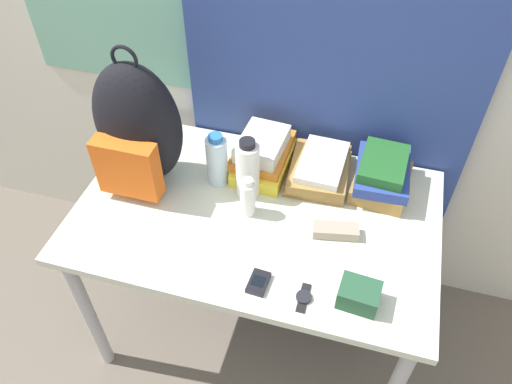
# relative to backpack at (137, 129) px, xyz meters

# --- Properties ---
(wall_back) EXTENTS (6.00, 0.06, 2.50)m
(wall_back) POSITION_rel_backpack_xyz_m (0.43, 0.41, 0.27)
(wall_back) COLOR silver
(wall_back) RESTS_ON ground_plane
(curtain_blue) EXTENTS (1.05, 0.04, 2.50)m
(curtain_blue) POSITION_rel_backpack_xyz_m (0.59, 0.36, 0.27)
(curtain_blue) COLOR navy
(curtain_blue) RESTS_ON ground_plane
(desk) EXTENTS (1.24, 0.77, 0.75)m
(desk) POSITION_rel_backpack_xyz_m (0.43, -0.06, -0.32)
(desk) COLOR beige
(desk) RESTS_ON ground_plane
(backpack) EXTENTS (0.31, 0.25, 0.53)m
(backpack) POSITION_rel_backpack_xyz_m (0.00, 0.00, 0.00)
(backpack) COLOR black
(backpack) RESTS_ON desk
(book_stack_left) EXTENTS (0.21, 0.30, 0.14)m
(book_stack_left) POSITION_rel_backpack_xyz_m (0.39, 0.17, -0.16)
(book_stack_left) COLOR yellow
(book_stack_left) RESTS_ON desk
(book_stack_center) EXTENTS (0.23, 0.29, 0.10)m
(book_stack_center) POSITION_rel_backpack_xyz_m (0.61, 0.17, -0.18)
(book_stack_center) COLOR olive
(book_stack_center) RESTS_ON desk
(book_stack_right) EXTENTS (0.21, 0.26, 0.14)m
(book_stack_right) POSITION_rel_backpack_xyz_m (0.83, 0.17, -0.16)
(book_stack_right) COLOR olive
(book_stack_right) RESTS_ON desk
(water_bottle) EXTENTS (0.08, 0.08, 0.21)m
(water_bottle) POSITION_rel_backpack_xyz_m (0.26, 0.06, -0.13)
(water_bottle) COLOR silver
(water_bottle) RESTS_ON desk
(sports_bottle) EXTENTS (0.08, 0.08, 0.24)m
(sports_bottle) POSITION_rel_backpack_xyz_m (0.38, 0.03, -0.12)
(sports_bottle) COLOR white
(sports_bottle) RESTS_ON desk
(sunscreen_bottle) EXTENTS (0.05, 0.05, 0.16)m
(sunscreen_bottle) POSITION_rel_backpack_xyz_m (0.41, -0.06, -0.16)
(sunscreen_bottle) COLOR white
(sunscreen_bottle) RESTS_ON desk
(cell_phone) EXTENTS (0.06, 0.09, 0.02)m
(cell_phone) POSITION_rel_backpack_xyz_m (0.52, -0.34, -0.22)
(cell_phone) COLOR black
(cell_phone) RESTS_ON desk
(sunglasses_case) EXTENTS (0.16, 0.08, 0.04)m
(sunglasses_case) POSITION_rel_backpack_xyz_m (0.71, -0.08, -0.21)
(sunglasses_case) COLOR gray
(sunglasses_case) RESTS_ON desk
(camera_pouch) EXTENTS (0.12, 0.10, 0.07)m
(camera_pouch) POSITION_rel_backpack_xyz_m (0.82, -0.32, -0.19)
(camera_pouch) COLOR #234C33
(camera_pouch) RESTS_ON desk
(wristwatch) EXTENTS (0.05, 0.10, 0.01)m
(wristwatch) POSITION_rel_backpack_xyz_m (0.66, -0.35, -0.22)
(wristwatch) COLOR black
(wristwatch) RESTS_ON desk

